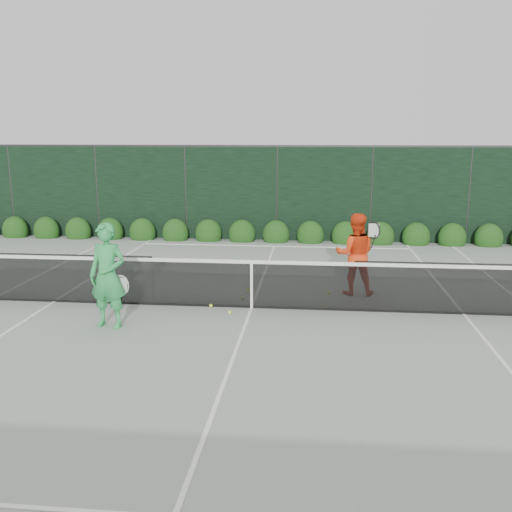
# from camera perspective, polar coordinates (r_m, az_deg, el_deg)

# --- Properties ---
(ground) EXTENTS (80.00, 80.00, 0.00)m
(ground) POSITION_cam_1_polar(r_m,az_deg,el_deg) (11.43, -0.44, -5.22)
(ground) COLOR gray
(ground) RESTS_ON ground
(tennis_net) EXTENTS (12.90, 0.10, 1.07)m
(tennis_net) POSITION_cam_1_polar(r_m,az_deg,el_deg) (11.29, -0.57, -2.64)
(tennis_net) COLOR black
(tennis_net) RESTS_ON ground
(player_woman) EXTENTS (0.75, 0.56, 1.89)m
(player_woman) POSITION_cam_1_polar(r_m,az_deg,el_deg) (10.44, -14.61, -1.92)
(player_woman) COLOR green
(player_woman) RESTS_ON ground
(player_man) EXTENTS (0.92, 0.69, 1.76)m
(player_man) POSITION_cam_1_polar(r_m,az_deg,el_deg) (12.39, 9.89, 0.19)
(player_man) COLOR #ED3E14
(player_man) RESTS_ON ground
(court_lines) EXTENTS (11.03, 23.83, 0.01)m
(court_lines) POSITION_cam_1_polar(r_m,az_deg,el_deg) (11.43, -0.44, -5.19)
(court_lines) COLOR white
(court_lines) RESTS_ON ground
(windscreen_fence) EXTENTS (32.00, 21.07, 3.06)m
(windscreen_fence) POSITION_cam_1_polar(r_m,az_deg,el_deg) (8.44, -2.47, -0.85)
(windscreen_fence) COLOR black
(windscreen_fence) RESTS_ON ground
(hedge_row) EXTENTS (31.66, 0.65, 0.94)m
(hedge_row) POSITION_cam_1_polar(r_m,az_deg,el_deg) (18.31, 2.01, 2.15)
(hedge_row) COLOR #14370F
(hedge_row) RESTS_ON ground
(tennis_balls) EXTENTS (2.44, 1.65, 0.07)m
(tennis_balls) POSITION_cam_1_polar(r_m,az_deg,el_deg) (11.79, 0.85, -4.50)
(tennis_balls) COLOR #EDF736
(tennis_balls) RESTS_ON ground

